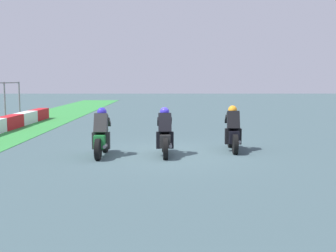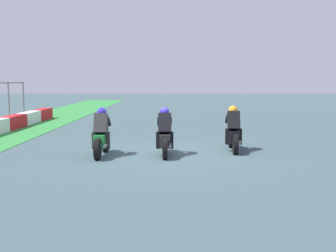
{
  "view_description": "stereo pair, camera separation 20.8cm",
  "coord_description": "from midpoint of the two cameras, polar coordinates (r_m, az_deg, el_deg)",
  "views": [
    {
      "loc": [
        -13.45,
        0.11,
        2.36
      ],
      "look_at": [
        0.01,
        0.03,
        0.9
      ],
      "focal_mm": 45.51,
      "sensor_mm": 36.0,
      "label": 1
    },
    {
      "loc": [
        -13.45,
        -0.1,
        2.36
      ],
      "look_at": [
        0.01,
        0.03,
        0.9
      ],
      "focal_mm": 45.51,
      "sensor_mm": 36.0,
      "label": 2
    }
  ],
  "objects": [
    {
      "name": "rider_lane_c",
      "position": [
        13.37,
        -9.31,
        -1.36
      ],
      "size": [
        2.04,
        0.54,
        1.51
      ],
      "rotation": [
        0.0,
        0.0,
        -0.01
      ],
      "color": "black",
      "rests_on": "ground_plane"
    },
    {
      "name": "rider_lane_b",
      "position": [
        13.31,
        -0.88,
        -1.3
      ],
      "size": [
        2.04,
        0.55,
        1.51
      ],
      "rotation": [
        0.0,
        0.0,
        0.03
      ],
      "color": "black",
      "rests_on": "ground_plane"
    },
    {
      "name": "ground_plane",
      "position": [
        13.65,
        -0.3,
        -3.76
      ],
      "size": [
        120.0,
        120.0,
        0.0
      ],
      "primitive_type": "plane",
      "color": "#3C5258"
    },
    {
      "name": "rider_lane_a",
      "position": [
        14.34,
        8.26,
        -0.83
      ],
      "size": [
        2.04,
        0.55,
        1.51
      ],
      "rotation": [
        0.0,
        0.0,
        -0.04
      ],
      "color": "black",
      "rests_on": "ground_plane"
    }
  ]
}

